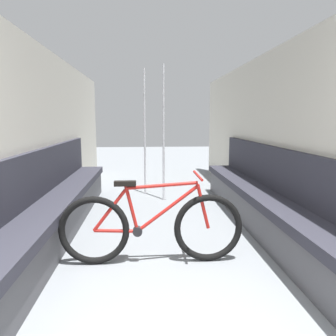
% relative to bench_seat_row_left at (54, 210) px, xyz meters
% --- Properties ---
extents(wall_left, '(0.10, 9.12, 2.24)m').
position_rel_bench_seat_row_left_xyz_m(wall_left, '(-0.24, 0.10, 0.79)').
color(wall_left, beige).
rests_on(wall_left, ground).
extents(wall_right, '(0.10, 9.12, 2.24)m').
position_rel_bench_seat_row_left_xyz_m(wall_right, '(2.73, 0.10, 0.79)').
color(wall_right, beige).
rests_on(wall_right, ground).
extents(bench_seat_row_left, '(0.44, 4.70, 1.01)m').
position_rel_bench_seat_row_left_xyz_m(bench_seat_row_left, '(0.00, 0.00, 0.00)').
color(bench_seat_row_left, '#4C4C51').
rests_on(bench_seat_row_left, ground).
extents(bench_seat_row_right, '(0.44, 4.70, 1.01)m').
position_rel_bench_seat_row_left_xyz_m(bench_seat_row_right, '(2.49, 0.00, 0.00)').
color(bench_seat_row_right, '#4C4C51').
rests_on(bench_seat_row_right, ground).
extents(bicycle, '(1.73, 0.46, 0.85)m').
position_rel_bench_seat_row_left_xyz_m(bicycle, '(1.10, -0.73, 0.02)').
color(bicycle, black).
rests_on(bicycle, ground).
extents(grab_pole_near, '(0.08, 0.08, 2.22)m').
position_rel_bench_seat_row_left_xyz_m(grab_pole_near, '(1.04, 2.19, 0.75)').
color(grab_pole_near, gray).
rests_on(grab_pole_near, ground).
extents(grab_pole_far, '(0.08, 0.08, 2.22)m').
position_rel_bench_seat_row_left_xyz_m(grab_pole_far, '(1.35, 1.72, 0.75)').
color(grab_pole_far, gray).
rests_on(grab_pole_far, ground).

